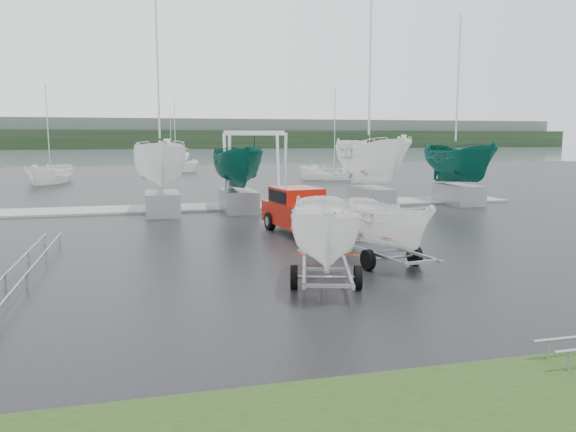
{
  "coord_description": "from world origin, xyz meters",
  "views": [
    {
      "loc": [
        -5.8,
        -17.01,
        3.78
      ],
      "look_at": [
        -1.22,
        0.72,
        1.2
      ],
      "focal_mm": 35.0,
      "sensor_mm": 36.0,
      "label": 1
    }
  ],
  "objects_px": {
    "boat_hoist": "(255,158)",
    "pickup_truck": "(303,210)",
    "trailer_parked": "(327,177)",
    "trailer_hitched": "(390,184)"
  },
  "relations": [
    {
      "from": "trailer_parked",
      "to": "boat_hoist",
      "type": "xyz_separation_m",
      "value": [
        1.47,
        16.79,
        -0.13
      ]
    },
    {
      "from": "pickup_truck",
      "to": "boat_hoist",
      "type": "relative_size",
      "value": 1.34
    },
    {
      "from": "pickup_truck",
      "to": "trailer_parked",
      "type": "distance_m",
      "value": 8.18
    },
    {
      "from": "trailer_hitched",
      "to": "trailer_parked",
      "type": "distance_m",
      "value": 3.06
    },
    {
      "from": "trailer_hitched",
      "to": "trailer_parked",
      "type": "bearing_deg",
      "value": -153.66
    },
    {
      "from": "trailer_hitched",
      "to": "trailer_parked",
      "type": "xyz_separation_m",
      "value": [
        -2.5,
        -1.72,
        0.38
      ]
    },
    {
      "from": "pickup_truck",
      "to": "trailer_parked",
      "type": "relative_size",
      "value": 1.07
    },
    {
      "from": "boat_hoist",
      "to": "pickup_truck",
      "type": "bearing_deg",
      "value": -88.98
    },
    {
      "from": "trailer_parked",
      "to": "boat_hoist",
      "type": "height_order",
      "value": "trailer_parked"
    },
    {
      "from": "trailer_parked",
      "to": "boat_hoist",
      "type": "distance_m",
      "value": 16.85
    }
  ]
}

